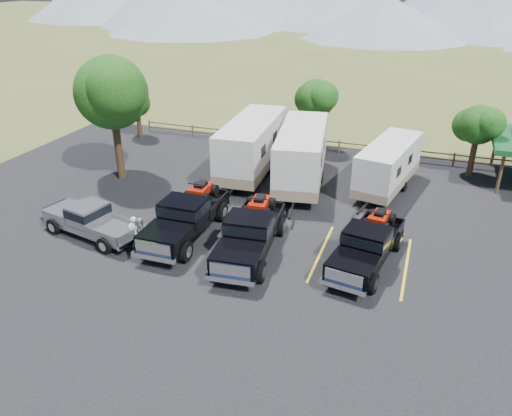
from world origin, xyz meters
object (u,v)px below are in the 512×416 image
(rig_left, at_px, (187,215))
(pickup_silver, at_px, (91,220))
(trailer_left, at_px, (252,146))
(rig_center, at_px, (251,232))
(person_b, at_px, (141,234))
(tree_big_nw, at_px, (111,93))
(trailer_right, at_px, (388,166))
(rig_right, at_px, (367,244))
(person_a, at_px, (134,232))
(trailer_center, at_px, (301,156))

(rig_left, distance_m, pickup_silver, 4.83)
(trailer_left, bearing_deg, rig_center, -74.04)
(rig_left, bearing_deg, person_b, -126.27)
(tree_big_nw, height_order, rig_left, tree_big_nw)
(person_b, bearing_deg, trailer_right, 30.62)
(trailer_left, xyz_separation_m, pickup_silver, (-4.69, -10.86, -0.99))
(rig_right, bearing_deg, tree_big_nw, 171.77)
(rig_left, height_order, trailer_left, trailer_left)
(tree_big_nw, height_order, trailer_right, tree_big_nw)
(rig_center, distance_m, trailer_right, 11.25)
(rig_left, xyz_separation_m, pickup_silver, (-4.49, -1.78, -0.20))
(rig_center, xyz_separation_m, person_a, (-5.54, -1.39, -0.28))
(trailer_center, bearing_deg, rig_center, -99.85)
(trailer_center, xyz_separation_m, pickup_silver, (-8.21, -10.26, -0.98))
(trailer_center, xyz_separation_m, trailer_right, (5.23, 0.89, -0.33))
(rig_left, relative_size, person_b, 4.19)
(rig_right, bearing_deg, person_b, -158.15)
(trailer_center, bearing_deg, pickup_silver, -138.15)
(person_a, bearing_deg, trailer_center, -161.23)
(trailer_left, height_order, trailer_right, trailer_left)
(rig_left, xyz_separation_m, trailer_right, (8.95, 9.37, 0.44))
(rig_left, relative_size, trailer_center, 0.66)
(trailer_right, height_order, person_b, trailer_right)
(trailer_right, bearing_deg, person_b, -121.37)
(tree_big_nw, xyz_separation_m, person_a, (5.78, -7.54, -4.74))
(rig_left, height_order, rig_center, rig_left)
(tree_big_nw, distance_m, pickup_silver, 9.28)
(tree_big_nw, xyz_separation_m, trailer_center, (11.38, 2.88, -3.67))
(trailer_right, bearing_deg, trailer_left, -167.16)
(trailer_center, bearing_deg, person_b, -125.64)
(trailer_right, bearing_deg, person_a, -122.77)
(trailer_right, bearing_deg, rig_left, -122.70)
(tree_big_nw, distance_m, person_a, 10.62)
(trailer_center, bearing_deg, rig_right, -66.32)
(tree_big_nw, height_order, pickup_silver, tree_big_nw)
(trailer_center, xyz_separation_m, person_a, (-5.60, -10.42, -1.07))
(person_b, bearing_deg, rig_right, -4.45)
(rig_left, bearing_deg, trailer_right, 45.44)
(person_b, bearing_deg, tree_big_nw, 112.26)
(trailer_left, bearing_deg, trailer_right, -1.91)
(person_a, bearing_deg, pickup_silver, -46.55)
(rig_center, distance_m, rig_right, 5.46)
(rig_left, distance_m, rig_center, 3.70)
(tree_big_nw, height_order, person_b, tree_big_nw)
(person_a, relative_size, person_b, 0.99)
(trailer_left, bearing_deg, person_a, -104.48)
(trailer_center, height_order, person_a, trailer_center)
(rig_left, distance_m, person_a, 2.72)
(rig_left, bearing_deg, tree_big_nw, 142.99)
(rig_right, distance_m, trailer_left, 12.48)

